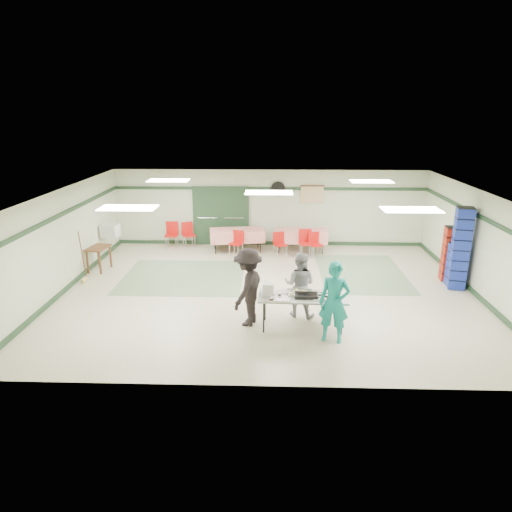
{
  "coord_description": "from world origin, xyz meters",
  "views": [
    {
      "loc": [
        0.05,
        -11.5,
        4.67
      ],
      "look_at": [
        -0.32,
        -0.3,
        1.08
      ],
      "focal_mm": 32.0,
      "sensor_mm": 36.0,
      "label": 1
    }
  ],
  "objects_px": {
    "dining_table_a": "(301,235)",
    "broom": "(82,256)",
    "chair_d": "(237,241)",
    "chair_a": "(306,240)",
    "volunteer_dark": "(248,287)",
    "crate_stack_blue_b": "(460,249)",
    "chair_b": "(279,242)",
    "crate_stack_red": "(450,254)",
    "chair_loose_a": "(188,232)",
    "chair_c": "(315,242)",
    "volunteer_grey": "(300,284)",
    "dining_table_b": "(237,235)",
    "serving_table": "(303,298)",
    "volunteer_teal": "(334,303)",
    "printer_table": "(98,251)",
    "crate_stack_blue_a": "(455,265)",
    "office_printer": "(110,231)",
    "chair_loose_b": "(172,232)"
  },
  "relations": [
    {
      "from": "dining_table_a",
      "to": "broom",
      "type": "height_order",
      "value": "broom"
    },
    {
      "from": "serving_table",
      "to": "crate_stack_blue_b",
      "type": "bearing_deg",
      "value": 31.85
    },
    {
      "from": "chair_b",
      "to": "chair_c",
      "type": "height_order",
      "value": "chair_c"
    },
    {
      "from": "volunteer_dark",
      "to": "crate_stack_blue_b",
      "type": "relative_size",
      "value": 0.79
    },
    {
      "from": "chair_c",
      "to": "chair_loose_a",
      "type": "distance_m",
      "value": 4.51
    },
    {
      "from": "volunteer_grey",
      "to": "chair_a",
      "type": "height_order",
      "value": "volunteer_grey"
    },
    {
      "from": "volunteer_grey",
      "to": "chair_loose_a",
      "type": "distance_m",
      "value": 6.68
    },
    {
      "from": "volunteer_grey",
      "to": "dining_table_b",
      "type": "bearing_deg",
      "value": -52.76
    },
    {
      "from": "dining_table_a",
      "to": "chair_b",
      "type": "bearing_deg",
      "value": -139.34
    },
    {
      "from": "dining_table_a",
      "to": "chair_a",
      "type": "distance_m",
      "value": 0.57
    },
    {
      "from": "volunteer_grey",
      "to": "serving_table",
      "type": "bearing_deg",
      "value": 110.65
    },
    {
      "from": "dining_table_b",
      "to": "chair_loose_a",
      "type": "relative_size",
      "value": 2.18
    },
    {
      "from": "volunteer_grey",
      "to": "printer_table",
      "type": "xyz_separation_m",
      "value": [
        -5.89,
        3.02,
        -0.16
      ]
    },
    {
      "from": "chair_loose_a",
      "to": "broom",
      "type": "height_order",
      "value": "broom"
    },
    {
      "from": "chair_c",
      "to": "chair_a",
      "type": "bearing_deg",
      "value": 156.07
    },
    {
      "from": "crate_stack_blue_b",
      "to": "volunteer_dark",
      "type": "bearing_deg",
      "value": -156.91
    },
    {
      "from": "chair_b",
      "to": "broom",
      "type": "bearing_deg",
      "value": -175.6
    },
    {
      "from": "chair_c",
      "to": "chair_d",
      "type": "xyz_separation_m",
      "value": [
        -2.58,
        0.0,
        0.02
      ]
    },
    {
      "from": "chair_b",
      "to": "chair_c",
      "type": "distance_m",
      "value": 1.17
    },
    {
      "from": "volunteer_dark",
      "to": "broom",
      "type": "bearing_deg",
      "value": -97.87
    },
    {
      "from": "dining_table_a",
      "to": "chair_loose_a",
      "type": "bearing_deg",
      "value": 177.26
    },
    {
      "from": "dining_table_a",
      "to": "crate_stack_red",
      "type": "relative_size",
      "value": 1.16
    },
    {
      "from": "volunteer_teal",
      "to": "chair_b",
      "type": "xyz_separation_m",
      "value": [
        -1.03,
        5.85,
        -0.37
      ]
    },
    {
      "from": "dining_table_a",
      "to": "office_printer",
      "type": "distance_m",
      "value": 6.34
    },
    {
      "from": "crate_stack_blue_a",
      "to": "volunteer_teal",
      "type": "bearing_deg",
      "value": -138.61
    },
    {
      "from": "dining_table_b",
      "to": "chair_loose_a",
      "type": "distance_m",
      "value": 1.83
    },
    {
      "from": "crate_stack_red",
      "to": "office_printer",
      "type": "relative_size",
      "value": 3.03
    },
    {
      "from": "volunteer_teal",
      "to": "printer_table",
      "type": "xyz_separation_m",
      "value": [
        -6.54,
        4.25,
        -0.25
      ]
    },
    {
      "from": "volunteer_grey",
      "to": "chair_loose_b",
      "type": "relative_size",
      "value": 1.68
    },
    {
      "from": "crate_stack_blue_a",
      "to": "printer_table",
      "type": "height_order",
      "value": "crate_stack_blue_a"
    },
    {
      "from": "dining_table_a",
      "to": "volunteer_dark",
      "type": "bearing_deg",
      "value": -102.08
    },
    {
      "from": "volunteer_dark",
      "to": "chair_c",
      "type": "bearing_deg",
      "value": 179.11
    },
    {
      "from": "volunteer_grey",
      "to": "printer_table",
      "type": "relative_size",
      "value": 1.85
    },
    {
      "from": "chair_b",
      "to": "volunteer_dark",
      "type": "bearing_deg",
      "value": -119.11
    },
    {
      "from": "dining_table_b",
      "to": "chair_a",
      "type": "relative_size",
      "value": 2.14
    },
    {
      "from": "chair_loose_b",
      "to": "crate_stack_blue_a",
      "type": "distance_m",
      "value": 9.23
    },
    {
      "from": "serving_table",
      "to": "printer_table",
      "type": "height_order",
      "value": "serving_table"
    },
    {
      "from": "volunteer_teal",
      "to": "crate_stack_blue_a",
      "type": "relative_size",
      "value": 1.43
    },
    {
      "from": "dining_table_b",
      "to": "crate_stack_blue_b",
      "type": "bearing_deg",
      "value": -37.21
    },
    {
      "from": "chair_b",
      "to": "crate_stack_red",
      "type": "relative_size",
      "value": 0.52
    },
    {
      "from": "volunteer_grey",
      "to": "crate_stack_blue_a",
      "type": "bearing_deg",
      "value": -136.96
    },
    {
      "from": "dining_table_b",
      "to": "printer_table",
      "type": "bearing_deg",
      "value": -161.06
    },
    {
      "from": "chair_loose_a",
      "to": "crate_stack_blue_a",
      "type": "height_order",
      "value": "crate_stack_blue_a"
    },
    {
      "from": "volunteer_dark",
      "to": "chair_b",
      "type": "height_order",
      "value": "volunteer_dark"
    },
    {
      "from": "printer_table",
      "to": "crate_stack_red",
      "type": "bearing_deg",
      "value": 6.11
    },
    {
      "from": "chair_d",
      "to": "chair_a",
      "type": "bearing_deg",
      "value": 24.83
    },
    {
      "from": "crate_stack_blue_a",
      "to": "crate_stack_blue_b",
      "type": "bearing_deg",
      "value": -90.0
    },
    {
      "from": "chair_loose_b",
      "to": "broom",
      "type": "xyz_separation_m",
      "value": [
        -1.8,
        -3.43,
        0.2
      ]
    },
    {
      "from": "volunteer_teal",
      "to": "office_printer",
      "type": "bearing_deg",
      "value": 154.52
    },
    {
      "from": "serving_table",
      "to": "dining_table_a",
      "type": "distance_m",
      "value": 5.84
    }
  ]
}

